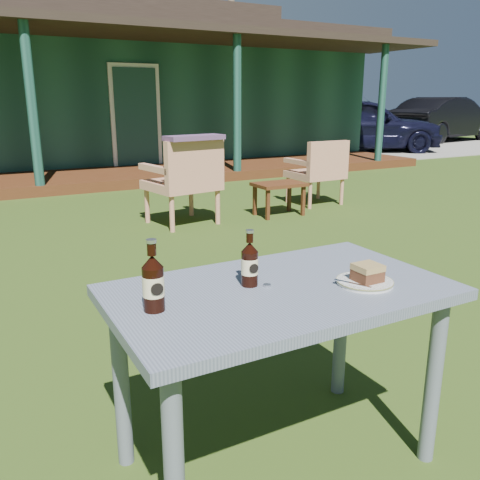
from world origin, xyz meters
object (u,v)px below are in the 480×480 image
car_near (360,124)px  cola_bottle_near (250,264)px  cake_slice (368,273)px  car_far (445,119)px  cafe_table (280,313)px  plate (365,282)px  cola_bottle_far (153,283)px  side_table (279,188)px  armchair_right (319,169)px  armchair_left (186,177)px

car_near → cola_bottle_near: 12.63m
cake_slice → car_far: bearing=39.4°
cafe_table → plate: 0.33m
car_far → cafe_table: (-13.47, -10.69, -0.10)m
plate → cola_bottle_near: size_ratio=1.00×
car_far → cafe_table: bearing=119.9°
cola_bottle_far → side_table: bearing=52.3°
armchair_right → side_table: armchair_right is taller
car_far → plate: size_ratio=21.42×
car_near → cola_bottle_near: bearing=163.0°
plate → car_near: bearing=48.8°
car_far → cafe_table: size_ratio=3.64×
car_far → cake_slice: (-13.18, -10.82, 0.05)m
car_near → plate: bearing=164.8°
cola_bottle_far → armchair_left: same height
cola_bottle_far → armchair_left: 4.10m
car_near → cola_bottle_far: 12.93m
car_near → cola_bottle_near: car_near is taller
cola_bottle_near → side_table: bearing=55.8°
car_far → cola_bottle_near: 17.22m
cake_slice → side_table: cake_slice is taller
car_far → plate: bearing=120.8°
side_table → car_near: bearing=42.4°
car_near → side_table: size_ratio=7.04×
cafe_table → cola_bottle_near: bearing=142.6°
armchair_left → side_table: size_ratio=1.59×
car_near → cola_bottle_far: car_near is taller
plate → armchair_left: (0.91, 3.88, -0.19)m
cafe_table → cola_bottle_far: size_ratio=5.17×
car_near → armchair_right: (-5.34, -5.32, -0.24)m
plate → armchair_right: size_ratio=0.24×
car_near → cafe_table: bearing=163.5°
car_near → side_table: (-6.17, -5.63, -0.38)m
cafe_table → car_near: bearing=47.5°
car_far → side_table: car_far is taller
plate → cake_slice: 0.04m
car_near → cake_slice: bearing=164.9°
cola_bottle_near → cafe_table: bearing=-37.4°
car_near → cola_bottle_far: (-8.99, -9.29, 0.09)m
car_far → cake_slice: bearing=120.8°
cafe_table → cola_bottle_near: (-0.09, 0.07, 0.18)m
plate → car_far: bearing=39.3°
cafe_table → plate: size_ratio=5.88×
cake_slice → plate: bearing=112.7°
car_far → armchair_left: car_far is taller
car_near → armchair_left: bearing=153.1°
cola_bottle_far → armchair_right: (3.65, 3.97, -0.33)m
cake_slice → cola_bottle_near: bearing=152.7°
car_near → cafe_table: (-8.53, -9.30, -0.10)m
side_table → plate: bearing=-118.7°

